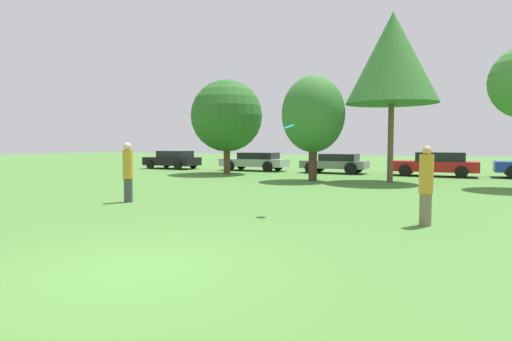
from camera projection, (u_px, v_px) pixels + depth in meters
The scene contains 11 objects.
ground_plane at pixel (136, 268), 6.10m from camera, with size 120.00×120.00×0.00m, color #477A33.
person_thrower at pixel (128, 171), 12.88m from camera, with size 0.31×0.31×1.84m.
person_catcher at pixel (426, 185), 9.19m from camera, with size 0.30×0.30×1.76m.
frisbee at pixel (289, 127), 10.61m from camera, with size 0.30×0.28×0.16m.
tree_0 at pixel (227, 116), 24.66m from camera, with size 4.23×4.23×5.55m.
tree_1 at pixel (313, 115), 20.07m from camera, with size 3.03×3.03×5.06m.
tree_2 at pixel (392, 58), 19.13m from camera, with size 4.18×4.18×7.82m.
parked_car_black at pixel (173, 159), 29.86m from camera, with size 3.97×2.08×1.28m.
parked_car_silver at pixel (255, 161), 27.68m from camera, with size 4.54×1.95×1.21m.
parked_car_grey at pixel (336, 163), 25.35m from camera, with size 3.98×2.03×1.18m.
parked_car_red at pixel (436, 164), 23.02m from camera, with size 4.56×2.05×1.33m.
Camera 1 is at (4.07, -4.74, 1.82)m, focal length 29.33 mm.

